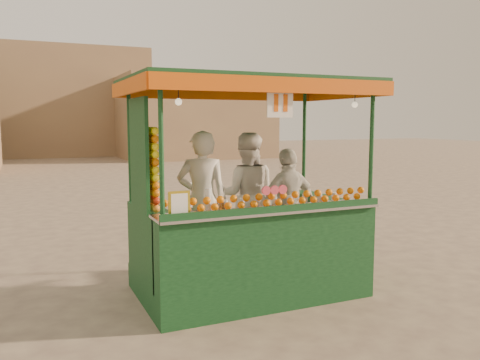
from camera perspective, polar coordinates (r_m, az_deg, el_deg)
name	(u,v)px	position (r m, az deg, el deg)	size (l,w,h in m)	color
ground	(269,285)	(7.08, 3.33, -11.95)	(90.00, 90.00, 0.00)	brown
building_right	(194,117)	(31.60, -5.31, 7.18)	(9.00, 6.00, 5.00)	#8C7250
building_center	(36,102)	(35.99, -22.38, 8.24)	(14.00, 7.00, 7.00)	#8C7250
juice_cart	(246,227)	(6.44, 0.67, -5.43)	(3.08, 2.00, 2.80)	black
vendor_left	(202,200)	(6.58, -4.38, -2.28)	(0.77, 0.64, 1.82)	silver
vendor_middle	(247,195)	(7.06, 0.77, -1.78)	(1.07, 0.97, 1.79)	silver
vendor_right	(289,205)	(6.87, 5.61, -2.93)	(0.97, 0.51, 1.58)	beige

